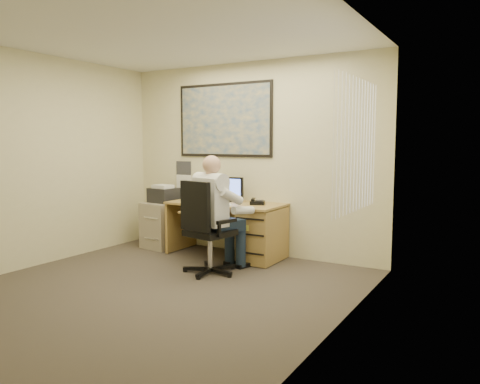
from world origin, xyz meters
The scene contains 8 objects.
room_shell centered at (0.00, 0.00, 1.35)m, with size 4.00×4.50×2.70m.
desk centered at (0.16, 1.90, 0.44)m, with size 1.60×0.97×1.09m.
world_map centered at (-0.41, 2.23, 1.90)m, with size 1.56×0.03×1.06m, color #1E4C93.
wall_calendar centered at (-1.16, 2.24, 1.08)m, with size 0.28×0.01×0.42m, color white.
window_blinds centered at (1.97, 0.80, 1.55)m, with size 0.06×1.40×1.30m, color beige, non-canonical shape.
filing_cabinet centered at (-1.28, 1.89, 0.41)m, with size 0.56×0.65×0.95m.
office_chair centered at (0.13, 1.01, 0.33)m, with size 0.79×0.79×1.13m.
person centered at (0.12, 1.09, 0.71)m, with size 0.59×0.85×1.42m, color white, non-canonical shape.
Camera 1 is at (3.24, -3.56, 1.57)m, focal length 35.00 mm.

